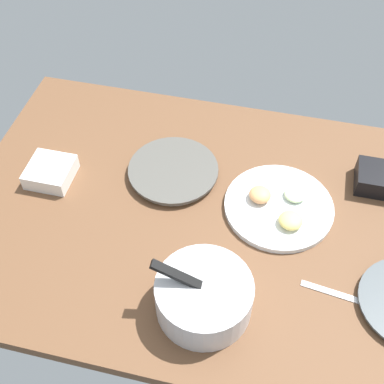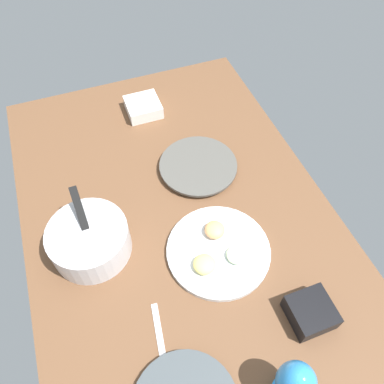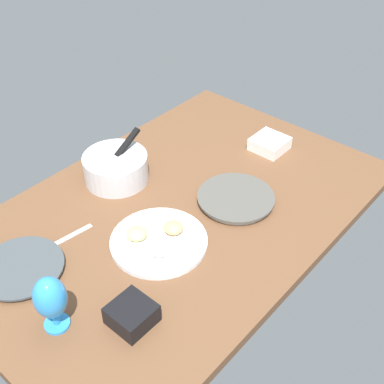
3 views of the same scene
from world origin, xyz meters
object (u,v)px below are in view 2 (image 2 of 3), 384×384
object	(u,v)px
dinner_plate_right	(198,167)
square_bowl_black	(311,312)
mixing_bowl	(89,240)
hurricane_glass_blue	(295,383)
square_bowl_white	(143,107)
fruit_platter	(218,250)

from	to	relation	value
dinner_plate_right	square_bowl_black	world-z (taller)	square_bowl_black
dinner_plate_right	mixing_bowl	size ratio (longest dim) A/B	1.11
hurricane_glass_blue	square_bowl_black	size ratio (longest dim) A/B	1.60
square_bowl_black	square_bowl_white	bearing A→B (deg)	11.50
fruit_platter	hurricane_glass_blue	size ratio (longest dim) A/B	1.73
mixing_bowl	square_bowl_black	world-z (taller)	mixing_bowl
hurricane_glass_blue	square_bowl_white	bearing A→B (deg)	2.43
dinner_plate_right	fruit_platter	world-z (taller)	fruit_platter
fruit_platter	square_bowl_black	xyz separation A→B (cm)	(-28.31, -16.71, 2.25)
mixing_bowl	hurricane_glass_blue	size ratio (longest dim) A/B	1.36
dinner_plate_right	square_bowl_white	bearing A→B (deg)	15.49
square_bowl_black	hurricane_glass_blue	bearing A→B (deg)	134.11
mixing_bowl	hurricane_glass_blue	bearing A→B (deg)	-146.69
dinner_plate_right	square_bowl_white	distance (cm)	39.35
fruit_platter	dinner_plate_right	bearing A→B (deg)	-10.63
mixing_bowl	square_bowl_black	bearing A→B (deg)	-128.79
dinner_plate_right	hurricane_glass_blue	world-z (taller)	hurricane_glass_blue
dinner_plate_right	square_bowl_black	distance (cm)	64.28
fruit_platter	square_bowl_black	bearing A→B (deg)	-149.45
dinner_plate_right	mixing_bowl	world-z (taller)	mixing_bowl
square_bowl_white	square_bowl_black	distance (cm)	103.41
fruit_platter	hurricane_glass_blue	distance (cm)	44.73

